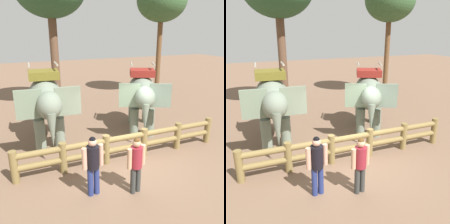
# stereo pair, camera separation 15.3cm
# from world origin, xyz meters

# --- Properties ---
(ground_plane) EXTENTS (60.00, 60.00, 0.00)m
(ground_plane) POSITION_xyz_m (0.00, 0.00, 0.00)
(ground_plane) COLOR brown
(log_fence) EXTENTS (7.61, 0.29, 1.05)m
(log_fence) POSITION_xyz_m (-0.00, 0.23, 0.60)
(log_fence) COLOR olive
(log_fence) RESTS_ON ground
(elephant_near_left) EXTENTS (2.14, 3.75, 3.21)m
(elephant_near_left) POSITION_xyz_m (-2.28, 2.58, 1.80)
(elephant_near_left) COLOR slate
(elephant_near_left) RESTS_ON ground
(elephant_center) EXTENTS (2.72, 3.58, 3.03)m
(elephant_center) POSITION_xyz_m (1.80, 2.34, 1.70)
(elephant_center) COLOR slate
(elephant_center) RESTS_ON ground
(tourist_woman_in_black) EXTENTS (0.59, 0.38, 1.68)m
(tourist_woman_in_black) POSITION_xyz_m (-0.56, -1.56, 0.97)
(tourist_woman_in_black) COLOR #333533
(tourist_woman_in_black) RESTS_ON ground
(tourist_man_in_blue) EXTENTS (0.62, 0.38, 1.77)m
(tourist_man_in_blue) POSITION_xyz_m (-1.69, -1.20, 1.02)
(tourist_man_in_blue) COLOR navy
(tourist_man_in_blue) RESTS_ON ground
(tree_far_left) EXTENTS (3.11, 3.11, 7.46)m
(tree_far_left) POSITION_xyz_m (5.82, 7.26, 6.06)
(tree_far_left) COLOR brown
(tree_far_left) RESTS_ON ground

